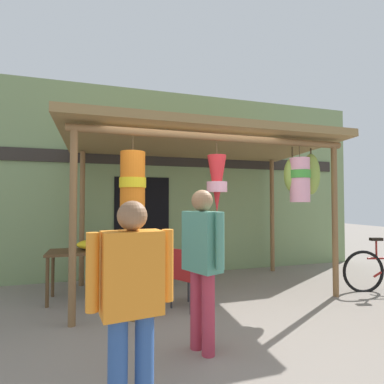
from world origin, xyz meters
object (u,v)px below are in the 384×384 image
object	(u,v)px
folding_chair	(186,273)
wicker_basket_by_table	(141,305)
flower_heap_on_table	(101,244)
customer_foreground	(132,294)
shopper_by_bananas	(202,256)
display_table	(95,255)

from	to	relation	value
folding_chair	wicker_basket_by_table	bearing A→B (deg)	-172.93
flower_heap_on_table	customer_foreground	bearing A→B (deg)	-86.23
wicker_basket_by_table	shopper_by_bananas	xyz separation A→B (m)	(0.48, -1.11, 0.81)
shopper_by_bananas	display_table	bearing A→B (deg)	116.95
folding_chair	wicker_basket_by_table	world-z (taller)	folding_chair
wicker_basket_by_table	customer_foreground	xyz separation A→B (m)	(-0.31, -1.93, 0.74)
display_table	flower_heap_on_table	xyz separation A→B (m)	(0.09, 0.02, 0.17)
folding_chair	customer_foreground	world-z (taller)	customer_foreground
display_table	customer_foreground	bearing A→B (deg)	-84.50
shopper_by_bananas	folding_chair	bearing A→B (deg)	82.18
folding_chair	customer_foreground	xyz separation A→B (m)	(-0.95, -2.01, 0.38)
display_table	folding_chair	xyz separation A→B (m)	(1.23, -0.89, -0.16)
wicker_basket_by_table	shopper_by_bananas	world-z (taller)	shopper_by_bananas
folding_chair	shopper_by_bananas	bearing A→B (deg)	-97.82
display_table	shopper_by_bananas	distance (m)	2.36
flower_heap_on_table	customer_foreground	distance (m)	2.93
customer_foreground	wicker_basket_by_table	bearing A→B (deg)	81.01
display_table	wicker_basket_by_table	distance (m)	1.25
display_table	wicker_basket_by_table	xyz separation A→B (m)	(0.59, -0.97, -0.52)
flower_heap_on_table	shopper_by_bananas	distance (m)	2.32
display_table	flower_heap_on_table	distance (m)	0.19
flower_heap_on_table	wicker_basket_by_table	distance (m)	1.30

